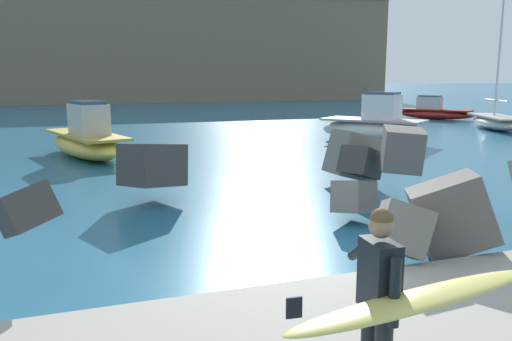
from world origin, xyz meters
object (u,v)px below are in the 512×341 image
at_px(boat_near_right, 375,126).
at_px(boat_near_centre, 434,112).
at_px(boat_near_left, 497,121).
at_px(boat_far_left, 87,140).
at_px(surfer_with_board, 389,299).

bearing_deg(boat_near_right, boat_near_centre, 42.29).
distance_m(boat_near_left, boat_near_right, 10.55).
bearing_deg(boat_near_left, boat_far_left, -171.58).
relative_size(boat_near_left, boat_near_right, 1.50).
distance_m(boat_near_left, boat_near_centre, 7.77).
height_order(boat_near_left, boat_far_left, boat_near_left).
bearing_deg(boat_near_centre, boat_far_left, -155.79).
xyz_separation_m(boat_near_left, boat_near_centre, (1.49, 7.63, 0.06)).
distance_m(surfer_with_board, boat_near_left, 29.54).
height_order(surfer_with_board, boat_far_left, boat_far_left).
height_order(surfer_with_board, boat_near_centre, surfer_with_board).
distance_m(surfer_with_board, boat_near_right, 20.86).
bearing_deg(boat_near_right, surfer_with_board, -121.73).
bearing_deg(boat_near_left, boat_near_centre, 78.93).
bearing_deg(surfer_with_board, boat_far_left, 96.52).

